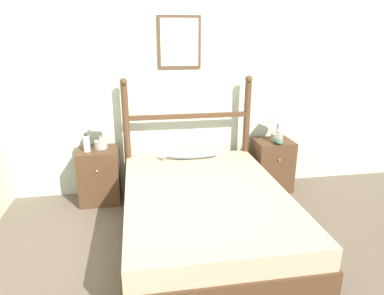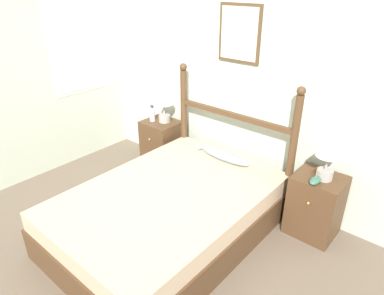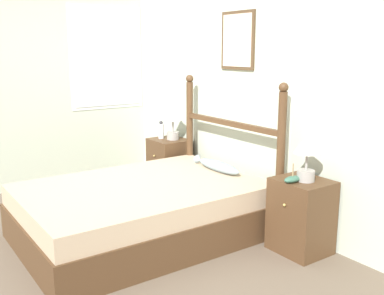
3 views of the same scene
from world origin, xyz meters
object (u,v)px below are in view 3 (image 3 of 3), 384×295
(nightstand_left, at_px, (169,165))
(fish_pillow, at_px, (217,166))
(table_lamp_left, at_px, (173,118))
(bottle, at_px, (161,130))
(nightstand_right, at_px, (301,216))
(bed, at_px, (142,211))
(model_boat, at_px, (293,179))
(table_lamp_right, at_px, (307,151))

(nightstand_left, xyz_separation_m, fish_pillow, (1.03, -0.10, 0.22))
(table_lamp_left, height_order, bottle, table_lamp_left)
(nightstand_right, bearing_deg, bottle, -178.76)
(bed, bearing_deg, fish_pillow, 88.53)
(model_boat, bearing_deg, table_lamp_left, 175.57)
(nightstand_left, height_order, model_boat, model_boat)
(fish_pillow, bearing_deg, table_lamp_right, 4.98)
(bed, relative_size, nightstand_right, 3.36)
(nightstand_left, distance_m, nightstand_right, 2.03)
(nightstand_right, distance_m, model_boat, 0.35)
(bottle, height_order, model_boat, bottle)
(nightstand_right, bearing_deg, fish_pillow, -174.46)
(table_lamp_right, relative_size, fish_pillow, 0.57)
(nightstand_right, height_order, table_lamp_right, table_lamp_right)
(nightstand_right, height_order, table_lamp_left, table_lamp_left)
(bottle, height_order, fish_pillow, bottle)
(table_lamp_right, bearing_deg, fish_pillow, -175.02)
(table_lamp_right, height_order, bottle, table_lamp_right)
(table_lamp_left, height_order, fish_pillow, table_lamp_left)
(nightstand_right, xyz_separation_m, table_lamp_right, (0.03, -0.01, 0.55))
(nightstand_left, distance_m, fish_pillow, 1.06)
(nightstand_left, xyz_separation_m, table_lamp_right, (2.06, -0.01, 0.55))
(bed, xyz_separation_m, table_lamp_left, (-0.98, 0.95, 0.62))
(nightstand_left, xyz_separation_m, model_boat, (2.03, -0.12, 0.33))
(table_lamp_right, relative_size, model_boat, 2.20)
(nightstand_right, height_order, model_boat, model_boat)
(nightstand_right, distance_m, table_lamp_left, 2.07)
(bottle, bearing_deg, nightstand_left, 25.02)
(bed, bearing_deg, bottle, 141.73)
(bed, distance_m, nightstand_left, 1.37)
(nightstand_left, distance_m, model_boat, 2.06)
(bed, relative_size, nightstand_left, 3.36)
(table_lamp_right, distance_m, fish_pillow, 1.08)
(model_boat, bearing_deg, bottle, 177.94)
(bottle, distance_m, fish_pillow, 1.15)
(bed, distance_m, table_lamp_left, 1.50)
(model_boat, bearing_deg, nightstand_left, 176.55)
(bottle, bearing_deg, fish_pillow, -2.54)
(fish_pillow, bearing_deg, model_boat, -1.51)
(nightstand_right, bearing_deg, model_boat, -90.80)
(table_lamp_left, distance_m, fish_pillow, 1.06)
(fish_pillow, bearing_deg, table_lamp_left, 172.68)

